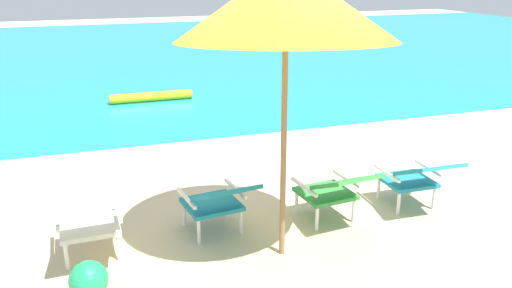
{
  "coord_description": "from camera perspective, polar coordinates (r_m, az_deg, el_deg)",
  "views": [
    {
      "loc": [
        -1.68,
        -4.29,
        2.52
      ],
      "look_at": [
        0.0,
        0.65,
        0.75
      ],
      "focal_mm": 36.74,
      "sensor_mm": 36.0,
      "label": 1
    }
  ],
  "objects": [
    {
      "name": "lounge_chair_near_right",
      "position": [
        5.35,
        8.59,
        -4.8
      ],
      "size": [
        0.62,
        0.92,
        0.68
      ],
      "color": "#338E3D",
      "rests_on": "ground_plane"
    },
    {
      "name": "lounge_chair_far_right",
      "position": [
        5.85,
        17.13,
        -3.34
      ],
      "size": [
        0.56,
        0.89,
        0.68
      ],
      "color": "teal",
      "rests_on": "ground_plane"
    },
    {
      "name": "ocean_band",
      "position": [
        16.76,
        -12.96,
        9.65
      ],
      "size": [
        40.0,
        18.0,
        0.01
      ],
      "primitive_type": "cube",
      "color": "teal",
      "rests_on": "ground_plane"
    },
    {
      "name": "swim_buoy",
      "position": [
        10.53,
        -11.31,
        5.08
      ],
      "size": [
        1.6,
        0.18,
        0.18
      ],
      "primitive_type": "cylinder",
      "rotation": [
        0.0,
        1.57,
        0.0
      ],
      "color": "yellow",
      "rests_on": "ocean_band"
    },
    {
      "name": "beach_ball",
      "position": [
        4.51,
        -17.75,
        -13.91
      ],
      "size": [
        0.31,
        0.31,
        0.31
      ],
      "primitive_type": "sphere",
      "color": "#1E9E60",
      "rests_on": "ground_plane"
    },
    {
      "name": "lounge_chair_near_left",
      "position": [
        5.06,
        -4.15,
        -6.05
      ],
      "size": [
        0.65,
        0.94,
        0.68
      ],
      "color": "teal",
      "rests_on": "ground_plane"
    },
    {
      "name": "ground_plane",
      "position": [
        8.83,
        -7.01,
        2.01
      ],
      "size": [
        40.0,
        40.0,
        0.0
      ],
      "primitive_type": "plane",
      "color": "#CCB78E"
    },
    {
      "name": "beach_umbrella_center",
      "position": [
        4.29,
        3.31,
        15.15
      ],
      "size": [
        2.22,
        2.25,
        2.63
      ],
      "color": "olive",
      "rests_on": "ground_plane"
    },
    {
      "name": "lounge_chair_far_left",
      "position": [
        4.84,
        -17.68,
        -8.13
      ],
      "size": [
        0.56,
        0.89,
        0.68
      ],
      "color": "silver",
      "rests_on": "ground_plane"
    }
  ]
}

